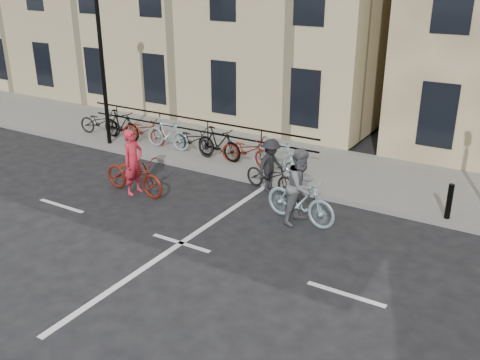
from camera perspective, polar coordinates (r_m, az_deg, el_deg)
The scene contains 8 objects.
ground at distance 12.48m, azimuth -6.29°, elevation -6.72°, with size 120.00×120.00×0.00m, color black.
sidewalk at distance 19.10m, azimuth -4.97°, elevation 3.80°, with size 46.00×4.00×0.15m, color slate.
lamp_post at distance 18.79m, azimuth -14.65°, elevation 13.59°, with size 0.36×0.36×5.28m.
bollard_east at distance 14.03m, azimuth 21.43°, elevation -2.14°, with size 0.14×0.14×0.90m, color black.
parked_bikes at distance 18.13m, azimuth -6.48°, elevation 4.64°, with size 9.35×1.23×1.05m.
cyclist_pink at distance 15.15m, azimuth -11.26°, elevation 0.89°, with size 2.11×0.82×1.85m.
cyclist_grey at distance 13.18m, azimuth 6.49°, elevation -1.40°, with size 2.04×1.03×1.92m.
cyclist_dark at distance 15.04m, azimuth 3.29°, elevation 0.98°, with size 1.80×1.08×1.53m.
Camera 1 is at (6.84, -8.61, 5.90)m, focal length 40.00 mm.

